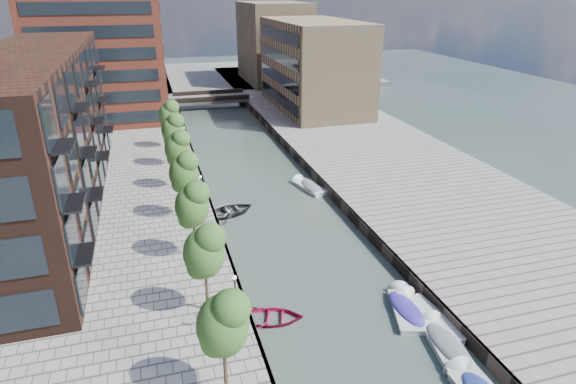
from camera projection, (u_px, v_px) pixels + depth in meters
name	position (u px, v px, depth m)	size (l,w,h in m)	color
water	(247.00, 163.00, 58.62)	(300.00, 300.00, 0.00)	#38473F
quay_right	(368.00, 148.00, 62.54)	(20.00, 140.00, 1.00)	gray
quay_wall_left	(196.00, 164.00, 56.86)	(0.25, 140.00, 1.00)	#332823
quay_wall_right	(295.00, 155.00, 60.00)	(0.25, 140.00, 1.00)	#332823
far_closure	(194.00, 78.00, 111.42)	(80.00, 40.00, 1.00)	gray
apartment_block	(41.00, 135.00, 41.51)	(8.00, 38.00, 14.00)	black
tower	(94.00, 15.00, 70.06)	(18.00, 18.00, 30.00)	brown
tan_block_near	(314.00, 65.00, 79.03)	(12.00, 25.00, 14.00)	#957E5B
tan_block_far	(274.00, 43.00, 101.60)	(12.00, 20.00, 16.00)	#957E5B
bridge	(211.00, 98.00, 86.34)	(13.00, 6.00, 1.30)	gray
tree_0	(222.00, 322.00, 22.56)	(2.50, 2.50, 5.95)	#382619
tree_1	(204.00, 250.00, 28.74)	(2.50, 2.50, 5.95)	#382619
tree_2	(192.00, 203.00, 34.93)	(2.50, 2.50, 5.95)	#382619
tree_3	(183.00, 171.00, 41.11)	(2.50, 2.50, 5.95)	#382619
tree_4	(177.00, 147.00, 47.29)	(2.50, 2.50, 5.95)	#382619
tree_5	(172.00, 128.00, 53.47)	(2.50, 2.50, 5.95)	#382619
tree_6	(169.00, 114.00, 59.66)	(2.50, 2.50, 5.95)	#382619
lamp_0	(236.00, 300.00, 27.13)	(0.24, 0.24, 4.12)	black
lamp_1	(202.00, 193.00, 41.26)	(0.24, 0.24, 4.12)	black
lamp_2	(185.00, 140.00, 55.39)	(0.24, 0.24, 4.12)	black
sloop_2	(272.00, 320.00, 31.00)	(2.97, 4.16, 0.86)	#A4113E
sloop_3	(230.00, 212.00, 45.95)	(3.22, 4.51, 0.93)	#B9B8B6
sloop_4	(230.00, 214.00, 45.52)	(3.52, 4.93, 1.02)	#242427
motorboat_1	(445.00, 343.00, 28.71)	(2.54, 5.20, 1.66)	silver
motorboat_2	(424.00, 315.00, 31.30)	(2.47, 5.56, 1.79)	silver
motorboat_3	(405.00, 307.00, 31.93)	(2.94, 5.07, 1.60)	silver
motorboat_4	(308.00, 186.00, 51.31)	(2.80, 4.99, 1.58)	white
car	(283.00, 102.00, 82.11)	(1.70, 4.22, 1.44)	silver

